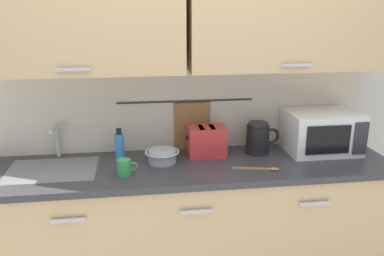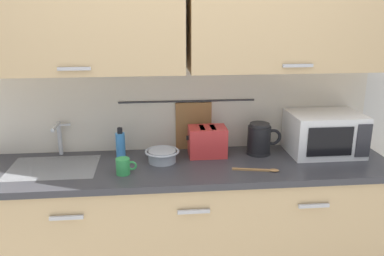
# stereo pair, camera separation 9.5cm
# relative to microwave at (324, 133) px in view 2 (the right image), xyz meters

# --- Properties ---
(counter_unit) EXTENTS (2.53, 0.64, 0.90)m
(counter_unit) POSITION_rel_microwave_xyz_m (-0.91, -0.11, -0.58)
(counter_unit) COLOR tan
(counter_unit) RESTS_ON ground
(back_wall_assembly) EXTENTS (3.70, 0.41, 2.50)m
(back_wall_assembly) POSITION_rel_microwave_xyz_m (-0.90, 0.12, 0.49)
(back_wall_assembly) COLOR silver
(back_wall_assembly) RESTS_ON ground
(sink_faucet) EXTENTS (0.09, 0.17, 0.22)m
(sink_faucet) POSITION_rel_microwave_xyz_m (-1.71, 0.12, 0.01)
(sink_faucet) COLOR #B2B5BA
(sink_faucet) RESTS_ON counter_unit
(microwave) EXTENTS (0.46, 0.35, 0.27)m
(microwave) POSITION_rel_microwave_xyz_m (0.00, 0.00, 0.00)
(microwave) COLOR white
(microwave) RESTS_ON counter_unit
(electric_kettle) EXTENTS (0.23, 0.16, 0.21)m
(electric_kettle) POSITION_rel_microwave_xyz_m (-0.42, 0.03, -0.03)
(electric_kettle) COLOR black
(electric_kettle) RESTS_ON counter_unit
(dish_soap_bottle) EXTENTS (0.06, 0.06, 0.20)m
(dish_soap_bottle) POSITION_rel_microwave_xyz_m (-1.32, 0.05, -0.05)
(dish_soap_bottle) COLOR #3F8CD8
(dish_soap_bottle) RESTS_ON counter_unit
(mug_near_sink) EXTENTS (0.12, 0.08, 0.09)m
(mug_near_sink) POSITION_rel_microwave_xyz_m (-1.29, -0.23, -0.09)
(mug_near_sink) COLOR green
(mug_near_sink) RESTS_ON counter_unit
(mixing_bowl) EXTENTS (0.21, 0.21, 0.08)m
(mixing_bowl) POSITION_rel_microwave_xyz_m (-1.06, -0.06, -0.09)
(mixing_bowl) COLOR #A5ADB7
(mixing_bowl) RESTS_ON counter_unit
(toaster) EXTENTS (0.26, 0.17, 0.19)m
(toaster) POSITION_rel_microwave_xyz_m (-0.77, 0.03, -0.04)
(toaster) COLOR red
(toaster) RESTS_ON counter_unit
(wooden_spoon) EXTENTS (0.28, 0.09, 0.01)m
(wooden_spoon) POSITION_rel_microwave_xyz_m (-0.48, -0.26, -0.13)
(wooden_spoon) COLOR #9E7042
(wooden_spoon) RESTS_ON counter_unit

